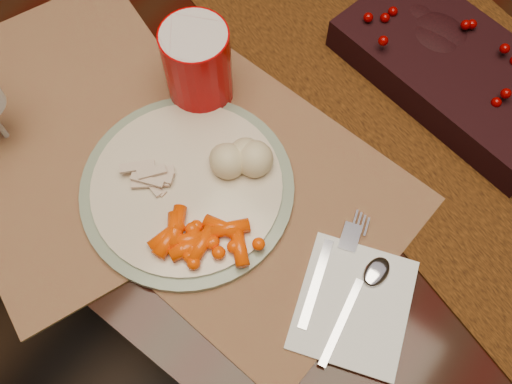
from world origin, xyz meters
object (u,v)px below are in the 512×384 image
Objects in this scene: napkin at (353,304)px; baby_carrots at (204,236)px; dining_table at (326,178)px; centerpiece at (459,68)px; placemat_main at (229,184)px; turkey_shreds at (146,173)px; dinner_plate at (187,187)px; mashed_potatoes at (231,158)px; red_cup at (198,66)px.

baby_carrots is at bearing 174.29° from napkin.
dining_table is 5.25× the size of centerpiece.
dining_table is 3.90× the size of placemat_main.
turkey_shreds is (-0.09, -0.06, 0.02)m from placemat_main.
placemat_main is (-0.03, -0.27, 0.38)m from dining_table.
napkin is (0.26, 0.00, -0.01)m from dinner_plate.
centerpiece is 0.35m from mashed_potatoes.
turkey_shreds is at bearing -140.86° from placemat_main.
baby_carrots is 1.83× the size of turkey_shreds.
red_cup is (-0.15, -0.18, 0.44)m from dining_table.
red_cup is at bearing -129.50° from dining_table.
red_cup is at bearing 147.04° from placemat_main.
napkin is (0.23, -0.05, -0.04)m from mashed_potatoes.
mashed_potatoes is (-0.03, -0.25, 0.42)m from dining_table.
centerpiece is 0.74× the size of placemat_main.
mashed_potatoes is 0.14m from red_cup.
dinner_plate is at bearing 146.95° from baby_carrots.
dining_table is at bearing 87.84° from placemat_main.
baby_carrots is (0.00, -0.35, 0.40)m from dining_table.
centerpiece is 0.36m from placemat_main.
dining_table is 6.39× the size of dinner_plate.
centerpiece reaches higher than mashed_potatoes.
red_cup reaches higher than placemat_main.
turkey_shreds reaches higher than napkin.
dinner_plate is (-0.19, -0.37, -0.03)m from centerpiece.
red_cup reaches higher than mashed_potatoes.
dinner_plate is (-0.04, -0.04, 0.01)m from placemat_main.
dinner_plate is at bearing -101.46° from dining_table.
placemat_main is 5.60× the size of mashed_potatoes.
centerpiece is 5.44× the size of turkey_shreds.
turkey_shreds is at bearing -134.75° from mashed_potatoes.
dinner_plate is 3.42× the size of mashed_potatoes.
dinner_plate is (-0.06, -0.31, 0.39)m from dining_table.
napkin is at bearing -20.01° from red_cup.
dinner_plate is 0.07m from mashed_potatoes.
baby_carrots is 0.11m from mashed_potatoes.
placemat_main reaches higher than dining_table.
baby_carrots is (0.07, -0.04, 0.02)m from dinner_plate.
placemat_main is at bearing -65.10° from mashed_potatoes.
placemat_main is at bearing -115.38° from centerpiece.
mashed_potatoes is (-0.01, 0.02, 0.04)m from placemat_main.
turkey_shreds is 0.42× the size of napkin.
dining_table is at bearing 82.50° from mashed_potatoes.
centerpiece is 1.22× the size of dinner_plate.
dining_table is 0.46m from placemat_main.
red_cup is (-0.34, 0.13, 0.06)m from napkin.
centerpiece is 0.43m from baby_carrots.
placemat_main is at bearing 109.28° from baby_carrots.
mashed_potatoes is at bearing -117.72° from centerpiece.
baby_carrots reaches higher than dinner_plate.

